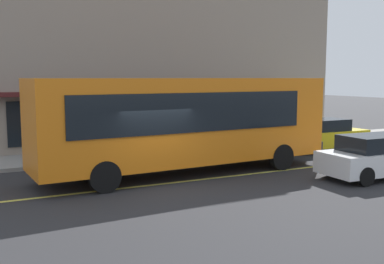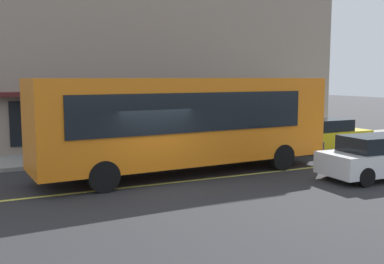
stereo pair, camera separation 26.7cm
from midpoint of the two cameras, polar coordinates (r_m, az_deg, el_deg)
name	(u,v)px [view 2 (the right image)]	position (r m, az deg, el deg)	size (l,w,h in m)	color
ground	(153,185)	(15.22, -4.33, -6.58)	(120.00, 120.00, 0.00)	#28282B
sidewalk	(107,155)	(20.64, -10.25, -2.90)	(80.00, 3.09, 0.15)	gray
lane_centre_stripe	(153,185)	(15.22, -4.33, -6.56)	(36.00, 0.16, 0.01)	#D8D14C
storefront_building	(123,29)	(27.56, -8.35, 12.61)	(22.44, 10.55, 12.67)	gray
bus	(188,120)	(16.55, -0.07, 1.49)	(11.25, 3.12, 3.50)	orange
traffic_light	(182,100)	(20.54, -0.92, 4.06)	(0.30, 0.52, 3.20)	#2D2D33
car_yellow	(326,135)	(23.05, 16.72, -0.39)	(4.31, 1.88, 1.52)	yellow
car_white	(379,157)	(17.36, 22.72, -2.93)	(4.37, 2.00, 1.52)	white
pedestrian_waiting	(89,137)	(19.21, -12.37, -0.60)	(0.34, 0.34, 1.58)	black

